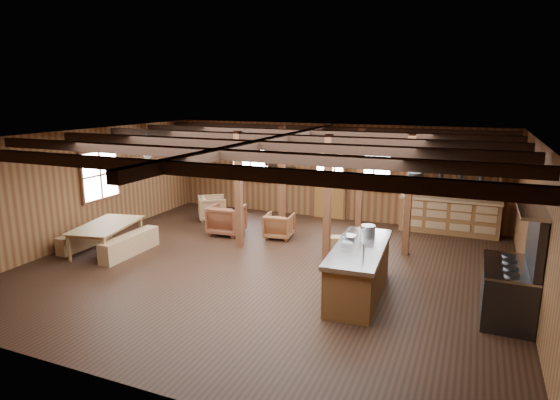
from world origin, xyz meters
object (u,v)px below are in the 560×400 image
at_px(armchair_c, 212,208).
at_px(commercial_range, 512,282).
at_px(dining_table, 109,238).
at_px(armchair_a, 226,220).
at_px(armchair_b, 279,226).
at_px(kitchen_island, 359,270).

bearing_deg(armchair_c, commercial_range, -149.05).
height_order(dining_table, armchair_a, armchair_a).
xyz_separation_m(commercial_range, dining_table, (-8.55, 0.06, -0.30)).
bearing_deg(dining_table, commercial_range, -102.30).
height_order(dining_table, armchair_b, dining_table).
height_order(commercial_range, armchair_b, commercial_range).
bearing_deg(commercial_range, kitchen_island, -178.34).
height_order(commercial_range, dining_table, commercial_range).
relative_size(dining_table, armchair_c, 2.36).
bearing_deg(armchair_b, armchair_a, 2.43).
bearing_deg(armchair_b, kitchen_island, 128.99).
relative_size(kitchen_island, armchair_a, 2.96).
bearing_deg(commercial_range, armchair_c, 156.08).
relative_size(dining_table, armchair_a, 2.16).
bearing_deg(armchair_b, armchair_c, -25.53).
xyz_separation_m(commercial_range, armchair_a, (-6.66, 2.36, -0.23)).
xyz_separation_m(dining_table, armchair_b, (3.30, 2.53, -0.01)).
bearing_deg(armchair_c, armchair_a, -170.08).
bearing_deg(armchair_a, dining_table, 46.43).
distance_m(commercial_range, armchair_a, 7.07).
height_order(kitchen_island, armchair_a, kitchen_island).
distance_m(dining_table, armchair_b, 4.16).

